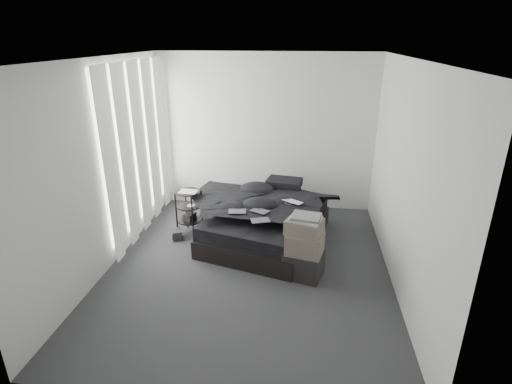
# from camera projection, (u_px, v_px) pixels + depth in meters

# --- Properties ---
(floor) EXTENTS (3.60, 4.20, 0.01)m
(floor) POSITION_uv_depth(u_px,v_px,m) (248.00, 268.00, 5.21)
(floor) COLOR #333335
(floor) RESTS_ON ground
(ceiling) EXTENTS (3.60, 4.20, 0.01)m
(ceiling) POSITION_uv_depth(u_px,v_px,m) (247.00, 58.00, 4.26)
(ceiling) COLOR white
(ceiling) RESTS_ON ground
(wall_back) EXTENTS (3.60, 0.01, 2.60)m
(wall_back) POSITION_uv_depth(u_px,v_px,m) (266.00, 133.00, 6.67)
(wall_back) COLOR silver
(wall_back) RESTS_ON ground
(wall_front) EXTENTS (3.60, 0.01, 2.60)m
(wall_front) POSITION_uv_depth(u_px,v_px,m) (204.00, 269.00, 2.80)
(wall_front) COLOR silver
(wall_front) RESTS_ON ground
(wall_left) EXTENTS (0.01, 4.20, 2.60)m
(wall_left) POSITION_uv_depth(u_px,v_px,m) (104.00, 168.00, 4.95)
(wall_left) COLOR silver
(wall_left) RESTS_ON ground
(wall_right) EXTENTS (0.01, 4.20, 2.60)m
(wall_right) POSITION_uv_depth(u_px,v_px,m) (404.00, 180.00, 4.53)
(wall_right) COLOR silver
(wall_right) RESTS_ON ground
(window_left) EXTENTS (0.02, 2.00, 2.30)m
(window_left) POSITION_uv_depth(u_px,v_px,m) (135.00, 145.00, 5.76)
(window_left) COLOR white
(window_left) RESTS_ON wall_left
(curtain_left) EXTENTS (0.06, 2.12, 2.48)m
(curtain_left) POSITION_uv_depth(u_px,v_px,m) (139.00, 150.00, 5.78)
(curtain_left) COLOR white
(curtain_left) RESTS_ON wall_left
(bed) EXTENTS (1.89, 2.21, 0.26)m
(bed) POSITION_uv_depth(u_px,v_px,m) (266.00, 231.00, 5.91)
(bed) COLOR black
(bed) RESTS_ON floor
(mattress) EXTENTS (1.82, 2.14, 0.20)m
(mattress) POSITION_uv_depth(u_px,v_px,m) (266.00, 217.00, 5.83)
(mattress) COLOR black
(mattress) RESTS_ON bed
(duvet) EXTENTS (1.78, 1.93, 0.22)m
(duvet) POSITION_uv_depth(u_px,v_px,m) (265.00, 205.00, 5.71)
(duvet) COLOR black
(duvet) RESTS_ON mattress
(pillow_lower) EXTENTS (0.65, 0.52, 0.13)m
(pillow_lower) POSITION_uv_depth(u_px,v_px,m) (281.00, 189.00, 6.41)
(pillow_lower) COLOR black
(pillow_lower) RESTS_ON mattress
(pillow_upper) EXTENTS (0.59, 0.45, 0.12)m
(pillow_upper) POSITION_uv_depth(u_px,v_px,m) (284.00, 183.00, 6.33)
(pillow_upper) COLOR black
(pillow_upper) RESTS_ON pillow_lower
(laptop) EXTENTS (0.36, 0.33, 0.02)m
(laptop) POSITION_uv_depth(u_px,v_px,m) (291.00, 198.00, 5.62)
(laptop) COLOR silver
(laptop) RESTS_ON duvet
(comic_a) EXTENTS (0.25, 0.18, 0.01)m
(comic_a) POSITION_uv_depth(u_px,v_px,m) (237.00, 207.00, 5.36)
(comic_a) COLOR black
(comic_a) RESTS_ON duvet
(comic_b) EXTENTS (0.28, 0.25, 0.01)m
(comic_b) POSITION_uv_depth(u_px,v_px,m) (260.00, 206.00, 5.37)
(comic_b) COLOR black
(comic_b) RESTS_ON duvet
(comic_c) EXTENTS (0.28, 0.23, 0.01)m
(comic_c) POSITION_uv_depth(u_px,v_px,m) (260.00, 215.00, 5.09)
(comic_c) COLOR black
(comic_c) RESTS_ON duvet
(side_stand) EXTENTS (0.45, 0.45, 0.67)m
(side_stand) POSITION_uv_depth(u_px,v_px,m) (189.00, 212.00, 6.02)
(side_stand) COLOR black
(side_stand) RESTS_ON floor
(papers) EXTENTS (0.28, 0.22, 0.01)m
(papers) POSITION_uv_depth(u_px,v_px,m) (188.00, 192.00, 5.88)
(papers) COLOR white
(papers) RESTS_ON side_stand
(floor_books) EXTENTS (0.18, 0.22, 0.13)m
(floor_books) POSITION_uv_depth(u_px,v_px,m) (177.00, 234.00, 5.93)
(floor_books) COLOR black
(floor_books) RESTS_ON floor
(box_lower) EXTENTS (0.54, 0.48, 0.34)m
(box_lower) POSITION_uv_depth(u_px,v_px,m) (303.00, 264.00, 4.97)
(box_lower) COLOR black
(box_lower) RESTS_ON floor
(box_mid) EXTENTS (0.49, 0.43, 0.26)m
(box_mid) POSITION_uv_depth(u_px,v_px,m) (305.00, 243.00, 4.85)
(box_mid) COLOR #665D50
(box_mid) RESTS_ON box_lower
(box_upper) EXTENTS (0.50, 0.45, 0.18)m
(box_upper) POSITION_uv_depth(u_px,v_px,m) (304.00, 227.00, 4.79)
(box_upper) COLOR #665D50
(box_upper) RESTS_ON box_mid
(art_book_white) EXTENTS (0.42, 0.37, 0.03)m
(art_book_white) POSITION_uv_depth(u_px,v_px,m) (306.00, 219.00, 4.74)
(art_book_white) COLOR silver
(art_book_white) RESTS_ON box_upper
(art_book_snake) EXTENTS (0.38, 0.33, 0.03)m
(art_book_snake) POSITION_uv_depth(u_px,v_px,m) (306.00, 217.00, 4.72)
(art_book_snake) COLOR silver
(art_book_snake) RESTS_ON art_book_white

